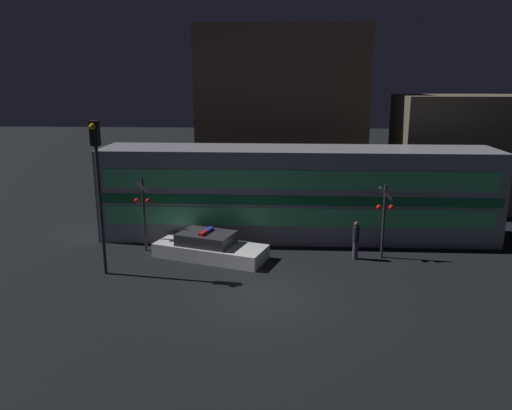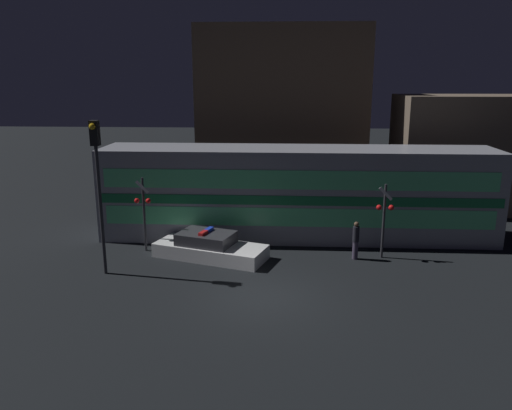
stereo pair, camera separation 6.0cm
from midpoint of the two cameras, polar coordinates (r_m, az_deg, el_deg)
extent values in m
plane|color=black|center=(17.48, 0.75, -10.33)|extent=(120.00, 120.00, 0.00)
cube|color=gray|center=(23.33, 4.74, 1.40)|extent=(18.00, 3.10, 4.19)
cube|color=#19723F|center=(21.81, 4.83, 0.49)|extent=(17.64, 0.03, 0.42)
cube|color=#59D88C|center=(22.00, 4.78, -1.42)|extent=(17.10, 0.02, 0.84)
cube|color=#59D88C|center=(21.61, 4.88, 2.86)|extent=(17.10, 0.02, 0.84)
cube|color=silver|center=(20.97, -5.14, -5.24)|extent=(4.95, 3.09, 0.58)
cube|color=#333338|center=(20.88, -5.63, -3.80)|extent=(2.59, 2.14, 0.49)
cube|color=red|center=(20.56, -5.97, -3.20)|extent=(0.35, 0.56, 0.12)
cube|color=blue|center=(21.00, -5.32, -2.81)|extent=(0.35, 0.56, 0.12)
cylinder|color=#3F384C|center=(21.11, 11.35, -5.08)|extent=(0.23, 0.23, 0.76)
cylinder|color=black|center=(20.89, 11.44, -3.27)|extent=(0.27, 0.27, 0.64)
sphere|color=brown|center=(20.77, 11.50, -2.17)|extent=(0.21, 0.21, 0.21)
cylinder|color=#2D2D33|center=(21.18, 14.45, -1.84)|extent=(0.11, 0.11, 3.13)
sphere|color=red|center=(20.85, 13.96, -0.27)|extent=(0.22, 0.22, 0.22)
sphere|color=red|center=(20.95, 15.28, -0.29)|extent=(0.22, 0.22, 0.22)
cube|color=white|center=(20.82, 14.69, 1.26)|extent=(0.58, 0.03, 0.58)
cylinder|color=#2D2D33|center=(21.84, -12.58, -1.10)|extent=(0.11, 0.11, 3.23)
sphere|color=red|center=(21.64, -13.38, 0.48)|extent=(0.22, 0.22, 0.22)
sphere|color=red|center=(21.50, -12.13, 0.46)|extent=(0.22, 0.22, 0.22)
cube|color=white|center=(21.48, -12.81, 2.00)|extent=(0.58, 0.03, 0.58)
cylinder|color=#2D2D33|center=(19.44, -17.22, -0.72)|extent=(0.13, 0.13, 4.92)
cube|color=black|center=(18.93, -17.87, 7.83)|extent=(0.30, 0.30, 0.90)
sphere|color=gold|center=(18.73, -18.14, 8.52)|extent=(0.23, 0.23, 0.23)
cube|color=brown|center=(31.40, 3.04, 10.32)|extent=(9.92, 5.96, 10.24)
cube|color=brown|center=(31.09, 23.54, 5.54)|extent=(8.48, 4.86, 6.37)
camera|label=1|loc=(0.03, -89.92, 0.02)|focal=35.00mm
camera|label=2|loc=(0.03, 90.08, -0.02)|focal=35.00mm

